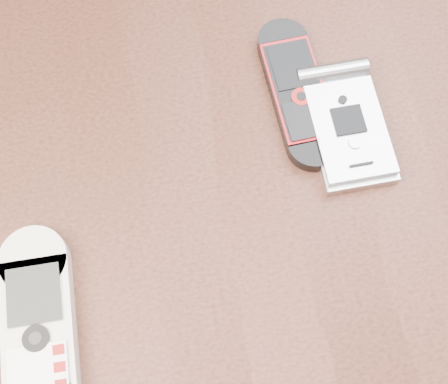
{
  "coord_description": "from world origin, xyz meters",
  "views": [
    {
      "loc": [
        -0.02,
        -0.15,
        1.18
      ],
      "look_at": [
        0.01,
        0.0,
        0.76
      ],
      "focal_mm": 50.0,
      "sensor_mm": 36.0,
      "label": 1
    }
  ],
  "objects": [
    {
      "name": "ground",
      "position": [
        0.0,
        0.0,
        0.0
      ],
      "size": [
        4.0,
        4.0,
        0.0
      ],
      "primitive_type": "plane",
      "color": "#472B19",
      "rests_on": "ground"
    },
    {
      "name": "nokia_black_red",
      "position": [
        0.08,
        0.07,
        0.76
      ],
      "size": [
        0.05,
        0.13,
        0.01
      ],
      "primitive_type": "cube",
      "rotation": [
        0.0,
        0.0,
        0.05
      ],
      "color": "black",
      "rests_on": "table"
    },
    {
      "name": "nokia_white",
      "position": [
        -0.13,
        -0.08,
        0.76
      ],
      "size": [
        0.05,
        0.15,
        0.02
      ],
      "primitive_type": "cube",
      "rotation": [
        0.0,
        0.0,
        -0.02
      ],
      "color": "white",
      "rests_on": "table"
    },
    {
      "name": "motorola_razr",
      "position": [
        0.11,
        0.03,
        0.76
      ],
      "size": [
        0.06,
        0.11,
        0.02
      ],
      "primitive_type": "cube",
      "rotation": [
        0.0,
        0.0,
        0.01
      ],
      "color": "#BBBBC0",
      "rests_on": "table"
    },
    {
      "name": "table",
      "position": [
        0.0,
        0.0,
        0.64
      ],
      "size": [
        1.2,
        0.8,
        0.75
      ],
      "color": "black",
      "rests_on": "ground"
    }
  ]
}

